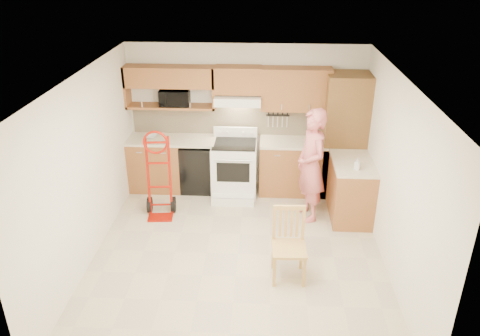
# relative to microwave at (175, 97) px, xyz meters

# --- Properties ---
(floor) EXTENTS (4.00, 4.50, 0.02)m
(floor) POSITION_rel_microwave_xyz_m (1.18, -2.08, -1.64)
(floor) COLOR #C3B593
(floor) RESTS_ON ground
(ceiling) EXTENTS (4.00, 4.50, 0.02)m
(ceiling) POSITION_rel_microwave_xyz_m (1.18, -2.08, 0.88)
(ceiling) COLOR white
(ceiling) RESTS_ON ground
(wall_back) EXTENTS (4.00, 0.02, 2.50)m
(wall_back) POSITION_rel_microwave_xyz_m (1.18, 0.17, -0.38)
(wall_back) COLOR white
(wall_back) RESTS_ON ground
(wall_front) EXTENTS (4.00, 0.02, 2.50)m
(wall_front) POSITION_rel_microwave_xyz_m (1.18, -4.34, -0.38)
(wall_front) COLOR white
(wall_front) RESTS_ON ground
(wall_left) EXTENTS (0.02, 4.50, 2.50)m
(wall_left) POSITION_rel_microwave_xyz_m (-0.83, -2.08, -0.38)
(wall_left) COLOR white
(wall_left) RESTS_ON ground
(wall_right) EXTENTS (0.02, 4.50, 2.50)m
(wall_right) POSITION_rel_microwave_xyz_m (3.19, -2.08, -0.38)
(wall_right) COLOR white
(wall_right) RESTS_ON ground
(backsplash) EXTENTS (3.92, 0.03, 0.55)m
(backsplash) POSITION_rel_microwave_xyz_m (1.18, 0.15, -0.43)
(backsplash) COLOR beige
(backsplash) RESTS_ON wall_back
(lower_cab_left) EXTENTS (0.90, 0.60, 0.90)m
(lower_cab_left) POSITION_rel_microwave_xyz_m (-0.37, -0.14, -1.18)
(lower_cab_left) COLOR brown
(lower_cab_left) RESTS_ON ground
(dishwasher) EXTENTS (0.60, 0.60, 0.85)m
(dishwasher) POSITION_rel_microwave_xyz_m (0.38, -0.14, -1.20)
(dishwasher) COLOR black
(dishwasher) RESTS_ON ground
(lower_cab_right) EXTENTS (1.14, 0.60, 0.90)m
(lower_cab_right) POSITION_rel_microwave_xyz_m (2.01, -0.14, -1.18)
(lower_cab_right) COLOR brown
(lower_cab_right) RESTS_ON ground
(countertop_left) EXTENTS (1.50, 0.63, 0.04)m
(countertop_left) POSITION_rel_microwave_xyz_m (-0.07, -0.13, -0.71)
(countertop_left) COLOR beige
(countertop_left) RESTS_ON lower_cab_left
(countertop_right) EXTENTS (1.14, 0.63, 0.04)m
(countertop_right) POSITION_rel_microwave_xyz_m (2.01, -0.13, -0.71)
(countertop_right) COLOR beige
(countertop_right) RESTS_ON lower_cab_right
(cab_return_right) EXTENTS (0.60, 1.00, 0.90)m
(cab_return_right) POSITION_rel_microwave_xyz_m (2.88, -0.94, -1.18)
(cab_return_right) COLOR brown
(cab_return_right) RESTS_ON ground
(countertop_return) EXTENTS (0.63, 1.00, 0.04)m
(countertop_return) POSITION_rel_microwave_xyz_m (2.88, -0.94, -0.71)
(countertop_return) COLOR beige
(countertop_return) RESTS_ON cab_return_right
(pantry_tall) EXTENTS (0.70, 0.60, 2.10)m
(pantry_tall) POSITION_rel_microwave_xyz_m (2.83, -0.14, -0.58)
(pantry_tall) COLOR brown
(pantry_tall) RESTS_ON ground
(upper_cab_left) EXTENTS (1.50, 0.33, 0.34)m
(upper_cab_left) POSITION_rel_microwave_xyz_m (-0.07, 0.00, 0.35)
(upper_cab_left) COLOR brown
(upper_cab_left) RESTS_ON wall_back
(upper_shelf_mw) EXTENTS (1.50, 0.33, 0.04)m
(upper_shelf_mw) POSITION_rel_microwave_xyz_m (-0.07, 0.00, -0.16)
(upper_shelf_mw) COLOR brown
(upper_shelf_mw) RESTS_ON wall_back
(upper_cab_center) EXTENTS (0.76, 0.33, 0.44)m
(upper_cab_center) POSITION_rel_microwave_xyz_m (1.06, 0.00, 0.31)
(upper_cab_center) COLOR brown
(upper_cab_center) RESTS_ON wall_back
(upper_cab_right) EXTENTS (1.14, 0.33, 0.70)m
(upper_cab_right) POSITION_rel_microwave_xyz_m (2.01, 0.00, 0.17)
(upper_cab_right) COLOR brown
(upper_cab_right) RESTS_ON wall_back
(range_hood) EXTENTS (0.76, 0.46, 0.14)m
(range_hood) POSITION_rel_microwave_xyz_m (1.06, -0.06, 0.00)
(range_hood) COLOR white
(range_hood) RESTS_ON wall_back
(knife_strip) EXTENTS (0.40, 0.05, 0.29)m
(knife_strip) POSITION_rel_microwave_xyz_m (1.73, 0.12, -0.39)
(knife_strip) COLOR black
(knife_strip) RESTS_ON backsplash
(microwave) EXTENTS (0.51, 0.35, 0.27)m
(microwave) POSITION_rel_microwave_xyz_m (0.00, 0.00, 0.00)
(microwave) COLOR black
(microwave) RESTS_ON upper_shelf_mw
(range) EXTENTS (0.75, 0.99, 1.11)m
(range) POSITION_rel_microwave_xyz_m (1.01, -0.33, -1.07)
(range) COLOR white
(range) RESTS_ON ground
(person) EXTENTS (0.62, 0.76, 1.79)m
(person) POSITION_rel_microwave_xyz_m (2.23, -1.01, -0.73)
(person) COLOR #CC6367
(person) RESTS_ON ground
(hand_truck) EXTENTS (0.55, 0.51, 1.30)m
(hand_truck) POSITION_rel_microwave_xyz_m (-0.11, -1.09, -0.98)
(hand_truck) COLOR #A21206
(hand_truck) RESTS_ON ground
(dining_chair) EXTENTS (0.45, 0.48, 0.96)m
(dining_chair) POSITION_rel_microwave_xyz_m (1.86, -2.55, -1.15)
(dining_chair) COLOR #DAAB51
(dining_chair) RESTS_ON ground
(soap_bottle) EXTENTS (0.11, 0.11, 0.18)m
(soap_bottle) POSITION_rel_microwave_xyz_m (2.88, -1.19, -0.60)
(soap_bottle) COLOR white
(soap_bottle) RESTS_ON countertop_return
(bowl) EXTENTS (0.26, 0.26, 0.05)m
(bowl) POSITION_rel_microwave_xyz_m (-0.43, -0.13, -0.66)
(bowl) COLOR white
(bowl) RESTS_ON countertop_left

